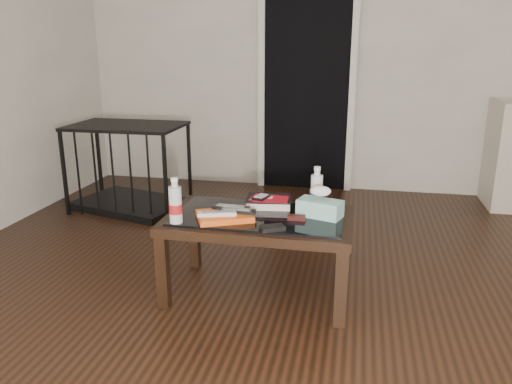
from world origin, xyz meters
TOP-DOWN VIEW (x-y plane):
  - ground at (0.00, 0.00)m, footprint 5.00×5.00m
  - doorway at (-0.40, 2.47)m, footprint 0.90×0.08m
  - coffee_table at (-0.41, 0.26)m, footprint 1.00×0.60m
  - pet_crate at (-1.77, 1.53)m, footprint 1.03×0.82m
  - magazines at (-0.57, 0.15)m, footprint 0.34×0.31m
  - remote_silver at (-0.60, 0.11)m, footprint 0.21×0.11m
  - remote_black_front at (-0.51, 0.18)m, footprint 0.20×0.06m
  - remote_black_back at (-0.55, 0.22)m, footprint 0.20×0.06m
  - textbook at (-0.38, 0.42)m, footprint 0.27×0.23m
  - dvd_mailers at (-0.38, 0.40)m, footprint 0.20×0.15m
  - ipod at (-0.42, 0.38)m, footprint 0.09×0.12m
  - flip_phone at (-0.20, 0.21)m, footprint 0.09×0.05m
  - wallet at (-0.29, 0.04)m, footprint 0.14×0.12m
  - water_bottle_left at (-0.80, 0.05)m, footprint 0.07×0.07m
  - water_bottle_right at (-0.11, 0.43)m, footprint 0.07×0.07m
  - tissue_box at (-0.08, 0.29)m, footprint 0.26×0.18m

SIDE VIEW (x-z plane):
  - ground at x=0.00m, z-range 0.00..0.00m
  - pet_crate at x=-1.77m, z-range -0.12..0.59m
  - coffee_table at x=-0.41m, z-range 0.17..0.63m
  - wallet at x=-0.29m, z-range 0.46..0.48m
  - flip_phone at x=-0.20m, z-range 0.46..0.48m
  - magazines at x=-0.57m, z-range 0.46..0.49m
  - textbook at x=-0.38m, z-range 0.46..0.51m
  - remote_silver at x=-0.60m, z-range 0.49..0.51m
  - remote_black_front at x=-0.51m, z-range 0.49..0.51m
  - remote_black_back at x=-0.55m, z-range 0.49..0.51m
  - tissue_box at x=-0.08m, z-range 0.46..0.55m
  - dvd_mailers at x=-0.38m, z-range 0.51..0.51m
  - ipod at x=-0.42m, z-range 0.51..0.53m
  - water_bottle_left at x=-0.80m, z-range 0.46..0.70m
  - water_bottle_right at x=-0.11m, z-range 0.46..0.70m
  - doorway at x=-0.40m, z-range -0.01..2.06m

